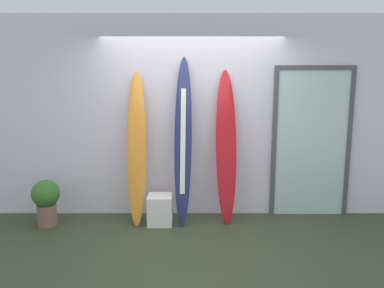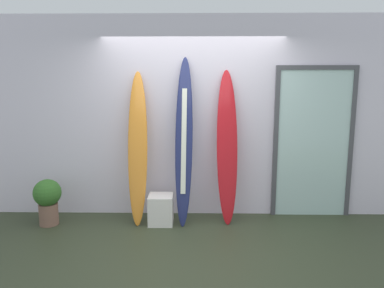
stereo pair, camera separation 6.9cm
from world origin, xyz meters
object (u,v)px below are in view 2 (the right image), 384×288
object	(u,v)px
display_block_left	(161,209)
glass_door	(313,140)
surfboard_sunset	(138,149)
potted_plant	(48,199)
surfboard_crimson	(227,147)
surfboard_navy	(184,142)

from	to	relation	value
display_block_left	glass_door	bearing A→B (deg)	9.95
surfboard_sunset	potted_plant	bearing A→B (deg)	-172.17
surfboard_crimson	display_block_left	xyz separation A→B (m)	(-0.89, -0.15, -0.83)
display_block_left	potted_plant	size ratio (longest dim) A/B	0.64
surfboard_sunset	surfboard_navy	bearing A→B (deg)	0.10
display_block_left	glass_door	world-z (taller)	glass_door
surfboard_crimson	surfboard_sunset	bearing A→B (deg)	-177.76
surfboard_navy	glass_door	distance (m)	1.82
glass_door	surfboard_crimson	bearing A→B (deg)	-169.79
surfboard_crimson	glass_door	world-z (taller)	glass_door
surfboard_crimson	potted_plant	bearing A→B (deg)	-174.97
surfboard_navy	glass_door	size ratio (longest dim) A/B	1.06
surfboard_sunset	display_block_left	size ratio (longest dim) A/B	5.17
potted_plant	display_block_left	bearing A→B (deg)	2.30
potted_plant	surfboard_navy	bearing A→B (deg)	5.20
display_block_left	surfboard_crimson	bearing A→B (deg)	9.59
surfboard_navy	surfboard_sunset	bearing A→B (deg)	-179.90
display_block_left	potted_plant	world-z (taller)	potted_plant
glass_door	potted_plant	bearing A→B (deg)	-173.21
surfboard_crimson	glass_door	bearing A→B (deg)	10.21
surfboard_navy	surfboard_crimson	xyz separation A→B (m)	(0.58, 0.05, -0.07)
display_block_left	surfboard_navy	bearing A→B (deg)	18.61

